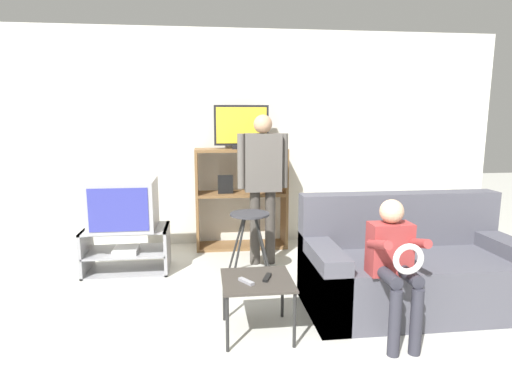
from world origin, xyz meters
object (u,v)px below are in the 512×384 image
at_px(snack_table, 257,285).
at_px(remote_control_white, 246,281).
at_px(media_shelf, 241,198).
at_px(remote_control_black, 267,277).
at_px(person_seated_child, 394,258).
at_px(person_standing_adult, 263,175).
at_px(couch, 411,270).
at_px(television_main, 124,204).
at_px(tv_stand, 127,250).
at_px(television_flat, 241,128).
at_px(folding_stool, 250,225).

xyz_separation_m(snack_table, remote_control_white, (-0.08, -0.06, 0.05)).
xyz_separation_m(media_shelf, remote_control_black, (0.00, -2.12, -0.19)).
distance_m(snack_table, person_seated_child, 0.99).
relative_size(snack_table, remote_control_black, 3.53).
height_order(remote_control_white, person_standing_adult, person_standing_adult).
relative_size(snack_table, couch, 0.29).
bearing_deg(television_main, media_shelf, 28.94).
xyz_separation_m(remote_control_white, person_seated_child, (1.03, -0.14, 0.18)).
height_order(tv_stand, person_standing_adult, person_standing_adult).
height_order(snack_table, remote_control_black, remote_control_black).
xyz_separation_m(tv_stand, media_shelf, (1.24, 0.68, 0.39)).
bearing_deg(remote_control_black, television_flat, 110.94).
bearing_deg(remote_control_white, remote_control_black, -13.71).
xyz_separation_m(television_main, person_seated_child, (2.12, -1.63, -0.10)).
height_order(folding_stool, couch, couch).
relative_size(television_flat, couch, 0.36).
xyz_separation_m(media_shelf, person_standing_adult, (0.18, -0.62, 0.35)).
bearing_deg(person_standing_adult, couch, -47.87).
xyz_separation_m(tv_stand, person_standing_adult, (1.42, 0.06, 0.74)).
relative_size(media_shelf, snack_table, 2.36).
distance_m(tv_stand, remote_control_white, 1.86).
bearing_deg(person_seated_child, tv_stand, 142.16).
bearing_deg(person_standing_adult, person_seated_child, -67.71).
relative_size(folding_stool, remote_control_black, 4.64).
bearing_deg(tv_stand, media_shelf, 28.62).
xyz_separation_m(television_flat, couch, (1.25, -1.81, -1.13)).
height_order(snack_table, remote_control_white, remote_control_white).
xyz_separation_m(folding_stool, person_standing_adult, (0.18, 0.44, 0.42)).
bearing_deg(media_shelf, tv_stand, -151.38).
height_order(media_shelf, folding_stool, media_shelf).
height_order(media_shelf, television_flat, television_flat).
xyz_separation_m(folding_stool, remote_control_black, (0.01, -1.07, -0.12)).
relative_size(tv_stand, remote_control_black, 5.87).
bearing_deg(person_seated_child, folding_stool, 124.88).
height_order(person_standing_adult, person_seated_child, person_standing_adult).
relative_size(television_flat, remote_control_white, 4.42).
distance_m(television_main, person_seated_child, 2.67).
bearing_deg(tv_stand, person_seated_child, -37.84).
height_order(snack_table, couch, couch).
height_order(television_main, media_shelf, media_shelf).
distance_m(media_shelf, television_flat, 0.83).
xyz_separation_m(television_main, remote_control_black, (1.25, -1.43, -0.28)).
height_order(remote_control_black, couch, couch).
bearing_deg(media_shelf, couch, -55.28).
bearing_deg(remote_control_black, remote_control_white, -139.48).
bearing_deg(remote_control_black, person_seated_child, 8.44).
height_order(television_main, remote_control_white, television_main).
distance_m(television_flat, person_seated_child, 2.60).
distance_m(media_shelf, person_standing_adult, 0.74).
distance_m(media_shelf, couch, 2.23).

